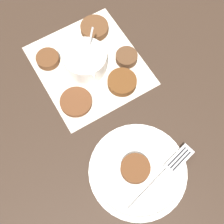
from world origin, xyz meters
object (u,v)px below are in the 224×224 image
Objects in this scene: sauce_bowl at (86,61)px; serving_plate at (138,171)px; fritter_on_plate at (135,169)px; fork at (167,171)px.

sauce_bowl is 0.30m from serving_plate.
fork is at bearing 62.02° from fritter_on_plate.
fritter_on_plate is at bearing -117.98° from fork.
fork is (0.03, 0.06, 0.01)m from serving_plate.
sauce_bowl is at bearing -179.85° from serving_plate.
serving_plate is 1.15× the size of fork.
sauce_bowl is 0.61× the size of fork.
serving_plate is at bearing 55.23° from fritter_on_plate.
fork is (0.33, 0.06, -0.01)m from sauce_bowl.
fork is (0.03, 0.06, -0.01)m from fritter_on_plate.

